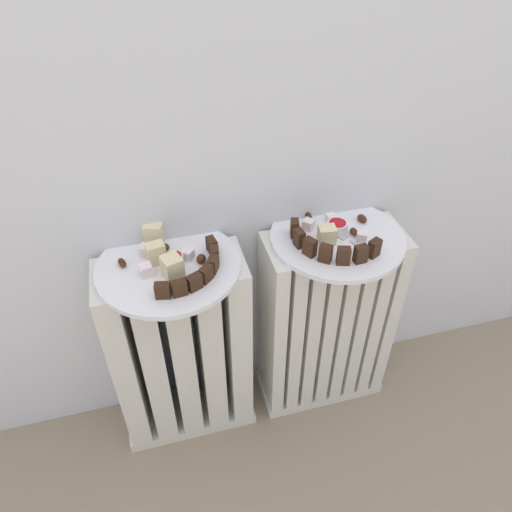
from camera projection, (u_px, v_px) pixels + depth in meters
ground_plane at (285, 491)px, 1.20m from camera, size 6.00×6.00×0.00m
radiator_left at (182, 353)px, 1.20m from camera, size 0.35×0.15×0.56m
radiator_right at (326, 323)px, 1.28m from camera, size 0.35×0.15×0.56m
plate_left at (169, 266)px, 1.02m from camera, size 0.31×0.31×0.01m
plate_right at (337, 237)px, 1.10m from camera, size 0.31×0.31×0.01m
dark_cake_slice_left_0 at (163, 290)px, 0.93m from camera, size 0.03×0.02×0.03m
dark_cake_slice_left_1 at (179, 288)px, 0.93m from camera, size 0.03×0.02×0.03m
dark_cake_slice_left_2 at (194, 282)px, 0.94m from camera, size 0.03×0.03×0.03m
dark_cake_slice_left_3 at (206, 274)px, 0.96m from camera, size 0.03×0.03×0.03m
dark_cake_slice_left_4 at (213, 264)px, 0.99m from camera, size 0.03×0.03×0.03m
dark_cake_slice_left_5 at (215, 254)px, 1.01m from camera, size 0.02×0.03×0.03m
dark_cake_slice_left_6 at (212, 245)px, 1.04m from camera, size 0.02×0.03×0.03m
marble_cake_slice_left_0 at (154, 235)px, 1.05m from camera, size 0.05×0.04×0.05m
marble_cake_slice_left_1 at (156, 253)px, 1.00m from camera, size 0.04×0.03×0.05m
marble_cake_slice_left_2 at (172, 268)px, 0.96m from camera, size 0.05×0.05×0.05m
turkish_delight_left_0 at (146, 270)px, 0.98m from camera, size 0.03×0.03×0.03m
turkish_delight_left_1 at (146, 250)px, 1.03m from camera, size 0.03×0.03×0.02m
turkish_delight_left_2 at (188, 254)px, 1.02m from camera, size 0.03×0.03×0.02m
medjool_date_left_0 at (122, 263)px, 1.00m from camera, size 0.02×0.03×0.02m
medjool_date_left_1 at (164, 247)px, 1.04m from camera, size 0.03×0.03×0.02m
medjool_date_left_2 at (201, 259)px, 1.01m from camera, size 0.03×0.03×0.02m
jam_bowl_left at (175, 259)px, 1.00m from camera, size 0.04×0.04×0.03m
dark_cake_slice_right_0 at (295, 228)px, 1.08m from camera, size 0.02×0.03×0.04m
dark_cake_slice_right_1 at (299, 238)px, 1.05m from camera, size 0.02×0.03×0.04m
dark_cake_slice_right_2 at (310, 247)px, 1.02m from camera, size 0.03×0.03×0.04m
dark_cake_slice_right_3 at (325, 253)px, 1.01m from camera, size 0.03×0.03×0.04m
dark_cake_slice_right_4 at (343, 256)px, 1.00m from camera, size 0.03×0.02×0.04m
dark_cake_slice_right_5 at (361, 254)px, 1.01m from camera, size 0.03×0.02×0.04m
dark_cake_slice_right_6 at (374, 248)px, 1.02m from camera, size 0.03×0.03×0.04m
marble_cake_slice_right_0 at (327, 235)px, 1.06m from camera, size 0.04×0.04×0.04m
turkish_delight_right_0 at (362, 236)px, 1.07m from camera, size 0.03×0.03×0.02m
turkish_delight_right_1 at (308, 224)px, 1.10m from camera, size 0.03×0.03×0.02m
turkish_delight_right_2 at (331, 218)px, 1.13m from camera, size 0.02×0.02×0.02m
medjool_date_right_0 at (362, 218)px, 1.13m from camera, size 0.02×0.03×0.02m
medjool_date_right_1 at (354, 232)px, 1.09m from camera, size 0.02×0.02×0.02m
medjool_date_right_2 at (309, 216)px, 1.14m from camera, size 0.01×0.03×0.02m
jam_bowl_right at (337, 226)px, 1.10m from camera, size 0.05×0.05×0.02m
fork at (354, 243)px, 1.07m from camera, size 0.06×0.10×0.00m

